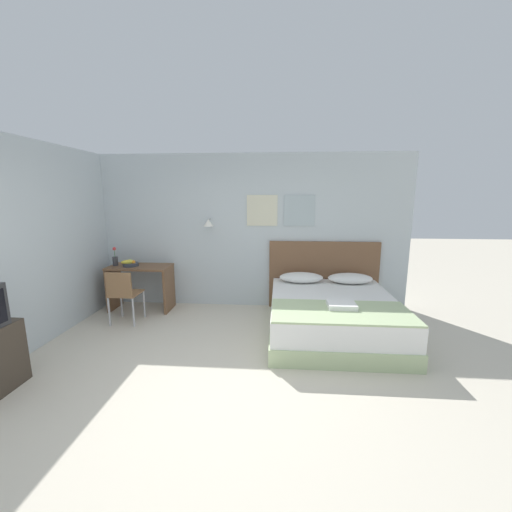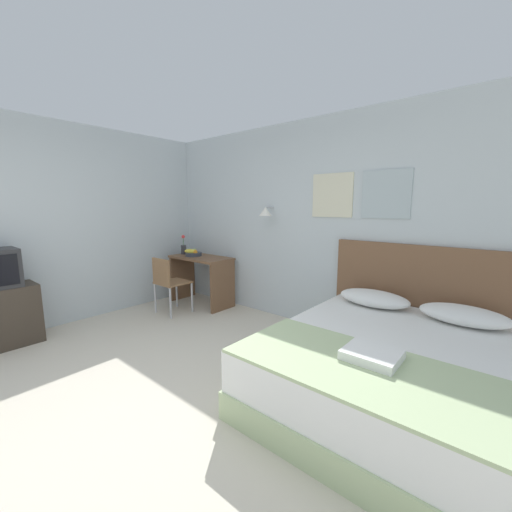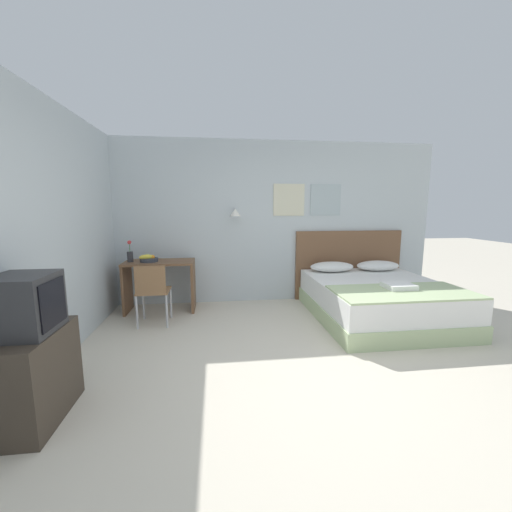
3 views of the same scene
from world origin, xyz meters
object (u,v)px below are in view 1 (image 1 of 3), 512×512
at_px(headboard, 323,275).
at_px(fruit_bowl, 130,264).
at_px(desk_chair, 123,292).
at_px(pillow_left, 301,277).
at_px(pillow_right, 350,278).
at_px(folded_towel_near_foot, 341,305).
at_px(flower_vase, 115,260).
at_px(desk, 141,280).
at_px(bed, 332,315).
at_px(throw_blanket, 341,312).

relative_size(headboard, fruit_bowl, 6.99).
bearing_deg(fruit_bowl, desk_chair, -75.69).
distance_m(pillow_left, pillow_right, 0.80).
relative_size(folded_towel_near_foot, flower_vase, 1.09).
relative_size(headboard, pillow_right, 2.61).
bearing_deg(pillow_right, folded_towel_near_foot, -106.93).
distance_m(pillow_left, desk_chair, 2.82).
xyz_separation_m(desk_chair, flower_vase, (-0.42, 0.61, 0.37)).
bearing_deg(desk, headboard, 5.76).
relative_size(bed, pillow_left, 2.84).
bearing_deg(fruit_bowl, headboard, 6.14).
xyz_separation_m(throw_blanket, desk, (-3.14, 1.33, -0.02)).
distance_m(headboard, throw_blanket, 1.64).
xyz_separation_m(headboard, pillow_left, (-0.40, -0.28, 0.02)).
xyz_separation_m(pillow_right, fruit_bowl, (-3.68, -0.08, 0.20)).
bearing_deg(bed, folded_towel_near_foot, -86.51).
bearing_deg(folded_towel_near_foot, fruit_bowl, 160.91).
bearing_deg(throw_blanket, desk_chair, 167.52).
xyz_separation_m(folded_towel_near_foot, desk, (-3.17, 1.18, -0.06)).
relative_size(pillow_right, throw_blanket, 0.42).
relative_size(headboard, folded_towel_near_foot, 5.34).
distance_m(bed, headboard, 1.10).
xyz_separation_m(fruit_bowl, flower_vase, (-0.27, 0.02, 0.06)).
height_order(pillow_left, desk_chair, desk_chair).
bearing_deg(desk, pillow_right, 0.62).
bearing_deg(desk_chair, desk, 90.56).
distance_m(folded_towel_near_foot, flower_vase, 3.77).
relative_size(throw_blanket, flower_vase, 5.30).
relative_size(bed, desk, 1.99).
bearing_deg(throw_blanket, headboard, 90.00).
bearing_deg(folded_towel_near_foot, desk_chair, 170.12).
xyz_separation_m(headboard, pillow_right, (0.40, -0.28, 0.02)).
relative_size(bed, pillow_right, 2.84).
height_order(throw_blanket, desk, desk).
relative_size(desk_chair, flower_vase, 2.60).
bearing_deg(flower_vase, desk, 2.74).
distance_m(bed, throw_blanket, 0.66).
distance_m(pillow_right, folded_towel_near_foot, 1.28).
bearing_deg(desk_chair, folded_towel_near_foot, -9.88).
distance_m(desk, desk_chair, 0.63).
height_order(bed, fruit_bowl, fruit_bowl).
height_order(bed, throw_blanket, throw_blanket).
xyz_separation_m(pillow_right, flower_vase, (-3.95, -0.06, 0.27)).
distance_m(desk, flower_vase, 0.55).
bearing_deg(pillow_left, pillow_right, 0.00).
height_order(throw_blanket, fruit_bowl, fruit_bowl).
xyz_separation_m(pillow_left, desk_chair, (-2.73, -0.67, -0.11)).
bearing_deg(pillow_left, throw_blanket, -73.69).
xyz_separation_m(pillow_right, throw_blanket, (-0.40, -1.36, -0.07)).
bearing_deg(headboard, folded_towel_near_foot, -88.95).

